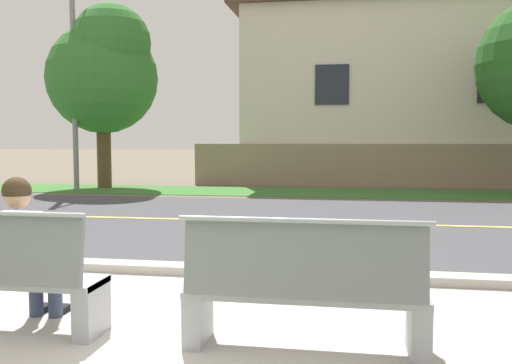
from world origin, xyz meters
The scene contains 12 objects.
ground_plane centered at (0.00, 8.00, 0.00)m, with size 140.00×140.00×0.00m, color #665B4C.
sidewalk_pavement centered at (0.00, 0.40, 0.01)m, with size 44.00×3.60×0.01m, color #B7B2A8.
curb_edge centered at (0.00, 2.35, 0.06)m, with size 44.00×0.30×0.11m, color #ADA89E.
street_asphalt centered at (0.00, 6.50, 0.00)m, with size 52.00×8.00×0.01m, color #424247.
road_centre_line centered at (0.00, 6.50, 0.01)m, with size 48.00×0.14×0.01m, color #E0CC4C.
far_verge_grass centered at (0.00, 12.34, 0.01)m, with size 48.00×2.80×0.02m, color #38702D.
bench_right centered at (1.23, 0.21, 0.45)m, with size 1.75×0.48×1.01m.
seated_person_white centered at (-1.04, 0.38, 0.68)m, with size 0.52×0.68×1.25m.
streetlamp centered at (-6.64, 12.13, 4.18)m, with size 0.24×2.10×7.34m.
shade_tree_far_left centered at (-6.06, 12.82, 3.72)m, with size 3.47×3.47×5.72m.
garden_wall centered at (2.85, 14.72, 0.70)m, with size 13.00×0.36×1.40m, color gray.
house_across_street centered at (3.50, 17.92, 3.37)m, with size 12.16×6.91×6.66m.
Camera 1 is at (1.54, -3.66, 1.54)m, focal length 38.70 mm.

